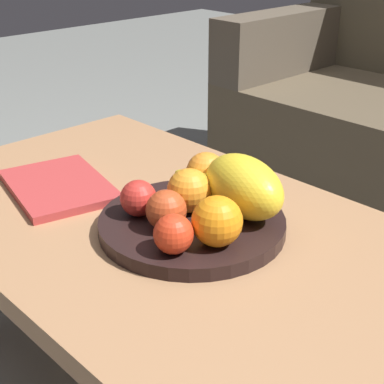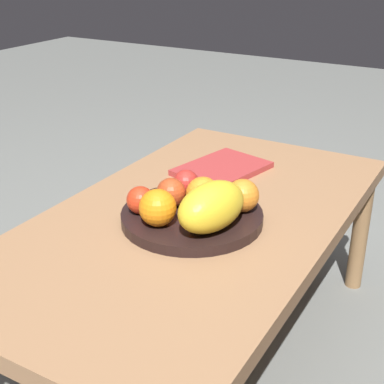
# 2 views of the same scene
# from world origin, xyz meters

# --- Properties ---
(ground_plane) EXTENTS (8.00, 8.00, 0.00)m
(ground_plane) POSITION_xyz_m (0.00, 0.00, 0.00)
(ground_plane) COLOR slate
(coffee_table) EXTENTS (1.17, 0.64, 0.42)m
(coffee_table) POSITION_xyz_m (0.00, 0.00, 0.38)
(coffee_table) COLOR #9D704C
(coffee_table) RESTS_ON ground_plane
(fruit_bowl) EXTENTS (0.33, 0.33, 0.03)m
(fruit_bowl) POSITION_xyz_m (0.04, 0.01, 0.44)
(fruit_bowl) COLOR black
(fruit_bowl) RESTS_ON coffee_table
(melon_large_front) EXTENTS (0.20, 0.14, 0.11)m
(melon_large_front) POSITION_xyz_m (0.09, 0.09, 0.50)
(melon_large_front) COLOR yellow
(melon_large_front) RESTS_ON fruit_bowl
(orange_front) EXTENTS (0.08, 0.08, 0.08)m
(orange_front) POSITION_xyz_m (0.01, 0.03, 0.49)
(orange_front) COLOR orange
(orange_front) RESTS_ON fruit_bowl
(orange_left) EXTENTS (0.08, 0.08, 0.08)m
(orange_left) POSITION_xyz_m (-0.03, 0.11, 0.49)
(orange_left) COLOR orange
(orange_left) RESTS_ON fruit_bowl
(orange_right) EXTENTS (0.08, 0.08, 0.08)m
(orange_right) POSITION_xyz_m (0.13, -0.02, 0.49)
(orange_right) COLOR orange
(orange_right) RESTS_ON fruit_bowl
(apple_front) EXTENTS (0.07, 0.07, 0.07)m
(apple_front) POSITION_xyz_m (0.04, -0.04, 0.48)
(apple_front) COLOR #B7421E
(apple_front) RESTS_ON fruit_bowl
(apple_left) EXTENTS (0.06, 0.06, 0.06)m
(apple_left) POSITION_xyz_m (-0.04, -0.05, 0.48)
(apple_left) COLOR red
(apple_left) RESTS_ON fruit_bowl
(apple_right) EXTENTS (0.06, 0.06, 0.06)m
(apple_right) POSITION_xyz_m (0.10, -0.09, 0.48)
(apple_right) COLOR red
(apple_right) RESTS_ON fruit_bowl
(banana_bunch) EXTENTS (0.17, 0.10, 0.06)m
(banana_bunch) POSITION_xyz_m (0.02, 0.06, 0.48)
(banana_bunch) COLOR gold
(banana_bunch) RESTS_ON fruit_bowl
(magazine) EXTENTS (0.28, 0.23, 0.02)m
(magazine) POSITION_xyz_m (-0.27, -0.07, 0.43)
(magazine) COLOR #AF3535
(magazine) RESTS_ON coffee_table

